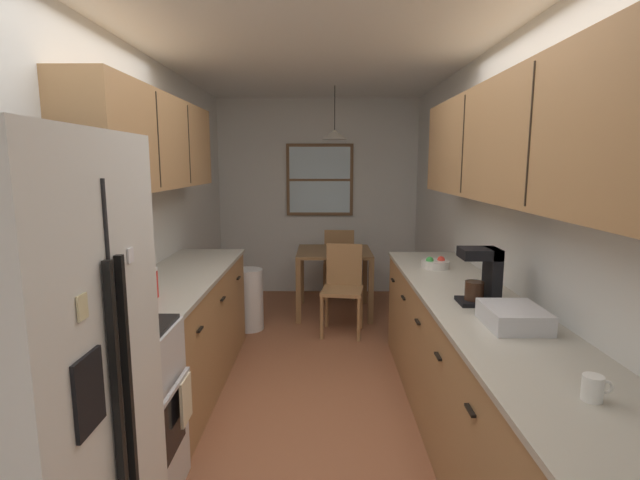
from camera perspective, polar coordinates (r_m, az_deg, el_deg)
The scene contains 24 objects.
ground_plane at distance 3.99m, azimuth -0.73°, elevation -16.23°, with size 12.00×12.00×0.00m, color #995B3D.
wall_left at distance 3.90m, azimuth -21.05°, elevation 2.14°, with size 0.10×9.00×2.55m, color silver.
wall_right at distance 3.84m, azimuth 19.80°, elevation 2.12°, with size 0.10×9.00×2.55m, color silver.
wall_back at distance 6.27m, azimuth -0.26°, elevation 5.21°, with size 4.40×0.10×2.55m, color silver.
ceiling_slab at distance 3.71m, azimuth -0.82°, elevation 22.89°, with size 4.40×9.00×0.08m, color white.
refrigerator at distance 1.89m, azimuth -33.82°, elevation -17.63°, with size 0.76×0.80×1.82m.
stove_range at distance 2.68m, azimuth -24.69°, elevation -19.33°, with size 0.66×0.64×1.10m.
microwave_over_range at distance 2.42m, azimuth -29.05°, elevation 6.99°, with size 0.39×0.63×0.30m.
counter_left at distance 3.82m, azimuth -16.23°, elevation -10.46°, with size 0.64×2.02×0.90m.
upper_cabinets_left at distance 3.61m, azimuth -19.65°, elevation 11.07°, with size 0.33×2.10×0.65m.
counter_right at distance 3.08m, azimuth 18.54°, elevation -15.50°, with size 0.64×3.35×0.90m.
upper_cabinets_right at distance 2.81m, azimuth 23.08°, elevation 11.01°, with size 0.33×3.03×0.67m.
dining_table at distance 5.39m, azimuth 1.71°, elevation -2.56°, with size 0.84×0.81×0.74m.
dining_chair_near at distance 4.82m, azimuth 2.81°, elevation -5.38°, with size 0.45×0.45×0.90m.
dining_chair_far at distance 6.01m, azimuth 2.32°, elevation -2.43°, with size 0.41×0.41×0.90m.
pendant_light at distance 5.28m, azimuth 1.79°, elevation 12.67°, with size 0.28×0.28×0.57m.
back_window at distance 6.18m, azimuth -0.03°, elevation 7.30°, with size 0.87×0.05×0.93m.
trash_bin at distance 4.98m, azimuth -8.62°, elevation -7.13°, with size 0.30×0.30×0.64m, color white.
storage_canister at distance 3.08m, azimuth -20.12°, elevation -4.90°, with size 0.12×0.12×0.18m.
dish_towel at distance 2.68m, azimuth -15.96°, elevation -18.14°, with size 0.02×0.16×0.24m, color beige.
coffee_maker at distance 2.91m, azimuth 19.26°, elevation -4.03°, with size 0.22×0.18×0.33m.
mug_by_coffeemaker at distance 1.95m, azimuth 30.22°, elevation -15.25°, with size 0.11×0.07×0.09m.
fruit_bowl at distance 3.82m, azimuth 13.80°, elevation -2.79°, with size 0.22×0.22×0.09m.
dish_rack at distance 2.60m, azimuth 22.42°, elevation -8.59°, with size 0.28×0.34×0.10m, color silver.
Camera 1 is at (0.08, -2.60, 1.71)m, focal length 26.38 mm.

